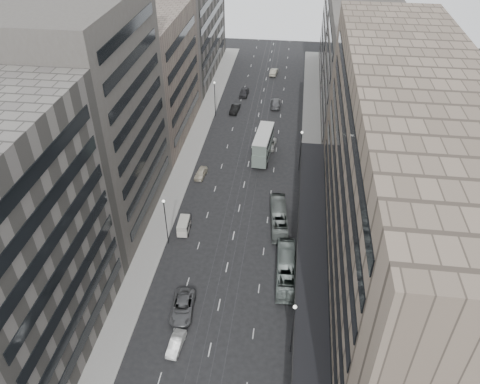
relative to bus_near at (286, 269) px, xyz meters
The scene contains 26 objects.
ground 11.23m from the bus_near, 139.77° to the right, with size 220.00×220.00×0.00m, color black.
sidewalk_right 30.55m from the bus_near, 83.41° to the left, with size 4.00×125.00×0.15m, color gray.
sidewalk_left 36.62m from the bus_near, 124.07° to the left, with size 4.00×125.00×0.15m, color gray.
department_store 18.69m from the bus_near, ahead, with size 19.20×60.00×30.00m.
building_right_mid 47.82m from the bus_near, 73.82° to the left, with size 15.00×28.00×24.00m, color #4A4540.
building_right_far 76.95m from the bus_near, 80.14° to the left, with size 15.00×32.00×28.00m, color slate.
building_left_b 35.77m from the bus_near, 158.51° to the left, with size 15.00×26.00×34.00m, color #4A4540.
building_left_c 50.27m from the bus_near, 127.70° to the left, with size 15.00×28.00×25.00m, color #786B5D.
building_left_d 78.82m from the bus_near, 112.67° to the left, with size 15.00×38.00×28.00m, color slate.
lamp_right_near 12.80m from the bus_near, 84.38° to the right, with size 0.44×0.44×8.32m.
lamp_right_far 28.08m from the bus_near, 87.53° to the left, with size 0.44×0.44×8.32m.
lamp_left_near 19.19m from the bus_near, 165.20° to the left, with size 0.44×0.44×8.32m.
lamp_left_far 51.29m from the bus_near, 110.84° to the left, with size 0.44×0.44×8.32m.
bus_near is the anchor object (origin of this frame).
bus_far 11.53m from the bus_near, 98.39° to the left, with size 2.44×10.41×2.90m, color gray.
double_decker 32.14m from the bus_near, 100.72° to the left, with size 3.68×10.07×5.41m.
panel_van 18.12m from the bus_near, 154.68° to the left, with size 1.85×3.58×2.22m.
sedan_1 18.34m from the bus_near, 133.37° to the right, with size 1.42×4.08×1.34m, color silver.
sedan_2 15.22m from the bus_near, 148.85° to the right, with size 2.84×6.16×1.71m, color #535356.
sedan_4 28.80m from the bus_near, 125.61° to the left, with size 1.70×4.22×1.44m, color beige.
sedan_5 52.52m from the bus_near, 105.58° to the left, with size 1.69×4.85×1.60m, color black.
sedan_6 36.25m from the bus_near, 98.02° to the left, with size 2.59×5.61×1.56m, color silver.
sedan_7 54.90m from the bus_near, 95.19° to the left, with size 2.35×5.78×1.68m, color #5F5F61.
sedan_8 61.15m from the bus_near, 102.34° to the left, with size 1.95×4.83×1.65m, color #252527.
sedan_9 74.37m from the bus_near, 95.18° to the left, with size 1.69×4.83×1.59m, color #ACA68E.
pedestrian 15.41m from the bus_near, 83.66° to the right, with size 0.62×0.40×1.69m, color black.
Camera 1 is at (8.00, -39.68, 48.77)m, focal length 35.00 mm.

